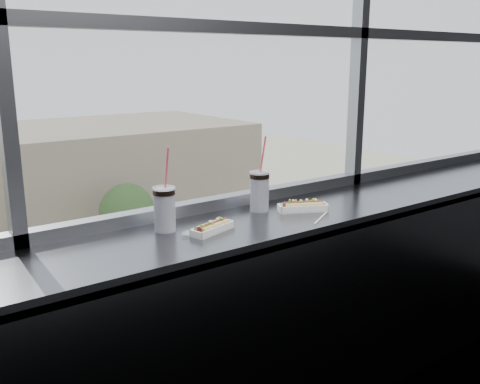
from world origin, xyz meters
TOP-DOWN VIEW (x-y plane):
  - wall_back_lower at (0.00, 1.50)m, footprint 6.00×0.00m
  - counter at (0.00, 1.23)m, footprint 6.00×0.55m
  - counter_fascia at (0.00, 0.97)m, footprint 6.00×0.04m
  - hotdog_tray_left at (-0.26, 1.18)m, footprint 0.24×0.13m
  - hotdog_tray_right at (0.30, 1.20)m, footprint 0.26×0.18m
  - soda_cup_left at (-0.42, 1.33)m, footprint 0.10×0.10m
  - soda_cup_right at (0.13, 1.34)m, footprint 0.10×0.10m
  - loose_straw at (0.28, 1.05)m, footprint 0.19×0.11m
  - wrapper at (-0.36, 1.21)m, footprint 0.09×0.06m
  - car_near_d at (7.40, 17.50)m, footprint 3.21×6.95m
  - car_far_c at (10.57, 25.50)m, footprint 2.89×6.08m
  - car_near_e at (12.77, 17.50)m, footprint 2.68×5.98m
  - tree_right at (11.86, 29.50)m, footprint 3.47×3.47m

SIDE VIEW (x-z plane):
  - car_near_e at x=12.77m, z-range -10.94..-8.98m
  - car_far_c at x=10.57m, z-range -10.94..-8.97m
  - car_near_d at x=7.40m, z-range -10.94..-8.67m
  - tree_right at x=11.86m, z-range -10.03..-4.62m
  - wall_back_lower at x=0.00m, z-range -2.45..3.55m
  - counter_fascia at x=0.00m, z-range 0.03..1.07m
  - counter at x=0.00m, z-range 1.04..1.10m
  - loose_straw at x=0.28m, z-range 1.10..1.11m
  - wrapper at x=-0.36m, z-range 1.10..1.12m
  - hotdog_tray_left at x=-0.26m, z-range 1.09..1.15m
  - hotdog_tray_right at x=0.30m, z-range 1.09..1.16m
  - soda_cup_left at x=-0.42m, z-range 1.02..1.40m
  - soda_cup_right at x=0.13m, z-range 1.02..1.40m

